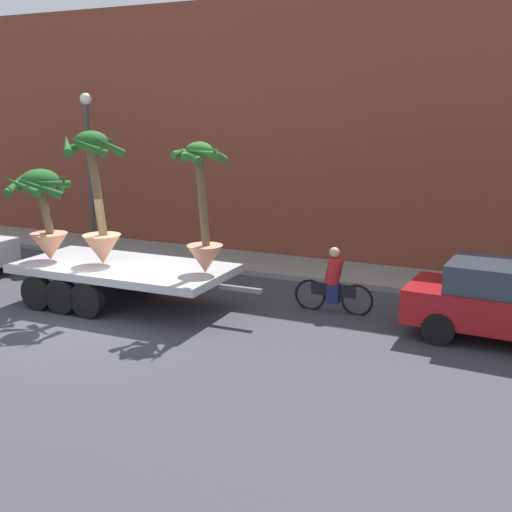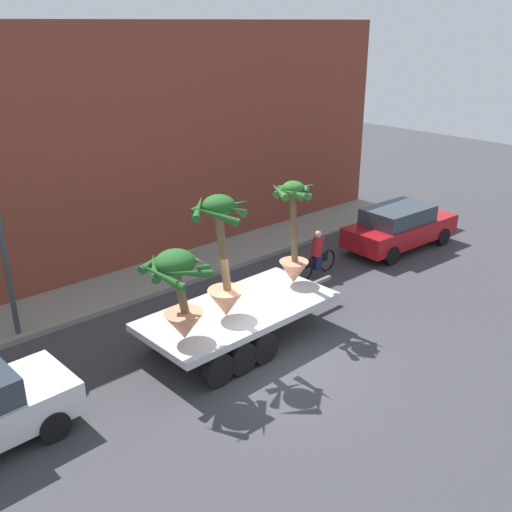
# 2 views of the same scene
# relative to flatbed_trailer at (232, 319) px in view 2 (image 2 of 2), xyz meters

# --- Properties ---
(ground_plane) EXTENTS (60.00, 60.00, 0.00)m
(ground_plane) POSITION_rel_flatbed_trailer_xyz_m (0.30, -1.33, -0.75)
(ground_plane) COLOR #38383D
(sidewalk) EXTENTS (24.00, 2.20, 0.15)m
(sidewalk) POSITION_rel_flatbed_trailer_xyz_m (0.30, 4.77, -0.68)
(sidewalk) COLOR gray
(sidewalk) RESTS_ON ground
(building_facade) EXTENTS (24.00, 1.20, 7.68)m
(building_facade) POSITION_rel_flatbed_trailer_xyz_m (0.30, 6.47, 3.09)
(building_facade) COLOR brown
(building_facade) RESTS_ON ground
(flatbed_trailer) EXTENTS (6.07, 2.52, 0.98)m
(flatbed_trailer) POSITION_rel_flatbed_trailer_xyz_m (0.00, 0.00, 0.00)
(flatbed_trailer) COLOR #B7BABF
(flatbed_trailer) RESTS_ON ground
(potted_palm_rear) EXTENTS (1.18, 1.08, 2.86)m
(potted_palm_rear) POSITION_rel_flatbed_trailer_xyz_m (2.30, 0.17, 1.59)
(potted_palm_rear) COLOR tan
(potted_palm_rear) RESTS_ON flatbed_trailer
(potted_palm_middle) EXTENTS (1.69, 1.65, 2.17)m
(potted_palm_middle) POSITION_rel_flatbed_trailer_xyz_m (-1.74, -0.35, 1.46)
(potted_palm_middle) COLOR tan
(potted_palm_middle) RESTS_ON flatbed_trailer
(potted_palm_front) EXTENTS (1.48, 1.54, 3.06)m
(potted_palm_front) POSITION_rel_flatbed_trailer_xyz_m (-0.32, -0.11, 1.70)
(potted_palm_front) COLOR tan
(potted_palm_front) RESTS_ON flatbed_trailer
(cyclist) EXTENTS (1.84, 0.36, 1.54)m
(cyclist) POSITION_rel_flatbed_trailer_xyz_m (4.85, 1.58, -0.08)
(cyclist) COLOR black
(cyclist) RESTS_ON ground
(parked_car) EXTENTS (4.57, 2.00, 1.58)m
(parked_car) POSITION_rel_flatbed_trailer_xyz_m (8.81, 1.23, 0.07)
(parked_car) COLOR maroon
(parked_car) RESTS_ON ground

